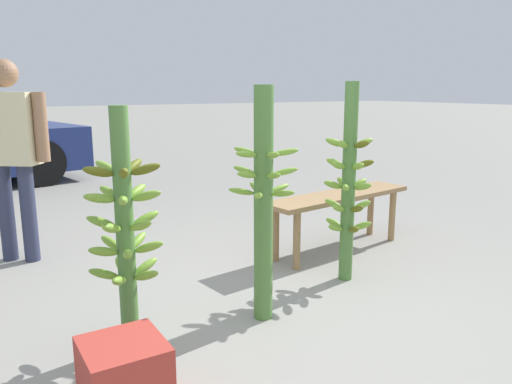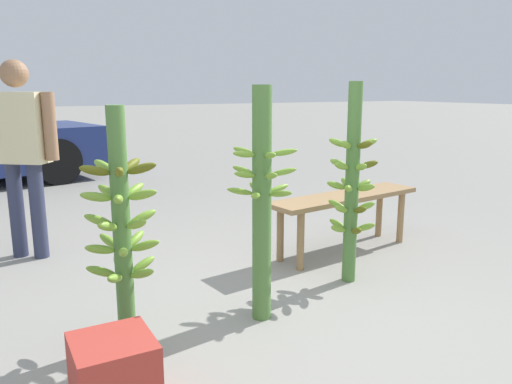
{
  "view_description": "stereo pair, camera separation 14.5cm",
  "coord_description": "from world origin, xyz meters",
  "px_view_note": "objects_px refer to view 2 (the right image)",
  "views": [
    {
      "loc": [
        -1.62,
        -2.34,
        1.44
      ],
      "look_at": [
        0.03,
        0.38,
        0.77
      ],
      "focal_mm": 35.0,
      "sensor_mm": 36.0,
      "label": 1
    },
    {
      "loc": [
        -1.49,
        -2.41,
        1.44
      ],
      "look_at": [
        0.03,
        0.38,
        0.77
      ],
      "focal_mm": 35.0,
      "sensor_mm": 36.0,
      "label": 2
    }
  ],
  "objects_px": {
    "banana_stalk_center": "(262,202)",
    "produce_crate": "(114,376)",
    "vendor_person": "(21,143)",
    "banana_stalk_left": "(122,226)",
    "banana_stalk_right": "(352,185)",
    "market_bench": "(345,204)"
  },
  "relations": [
    {
      "from": "vendor_person",
      "to": "produce_crate",
      "type": "relative_size",
      "value": 4.75
    },
    {
      "from": "banana_stalk_center",
      "to": "vendor_person",
      "type": "relative_size",
      "value": 0.88
    },
    {
      "from": "banana_stalk_left",
      "to": "vendor_person",
      "type": "height_order",
      "value": "vendor_person"
    },
    {
      "from": "banana_stalk_left",
      "to": "market_bench",
      "type": "relative_size",
      "value": 0.87
    },
    {
      "from": "market_bench",
      "to": "vendor_person",
      "type": "bearing_deg",
      "value": 146.79
    },
    {
      "from": "banana_stalk_center",
      "to": "produce_crate",
      "type": "height_order",
      "value": "banana_stalk_center"
    },
    {
      "from": "vendor_person",
      "to": "banana_stalk_left",
      "type": "bearing_deg",
      "value": -42.42
    },
    {
      "from": "banana_stalk_center",
      "to": "market_bench",
      "type": "bearing_deg",
      "value": 31.8
    },
    {
      "from": "banana_stalk_center",
      "to": "banana_stalk_right",
      "type": "xyz_separation_m",
      "value": [
        0.89,
        0.23,
        -0.02
      ]
    },
    {
      "from": "vendor_person",
      "to": "market_bench",
      "type": "xyz_separation_m",
      "value": [
        2.47,
        -1.19,
        -0.55
      ]
    },
    {
      "from": "banana_stalk_left",
      "to": "banana_stalk_center",
      "type": "height_order",
      "value": "banana_stalk_center"
    },
    {
      "from": "banana_stalk_center",
      "to": "vendor_person",
      "type": "height_order",
      "value": "vendor_person"
    },
    {
      "from": "banana_stalk_right",
      "to": "vendor_person",
      "type": "height_order",
      "value": "vendor_person"
    },
    {
      "from": "vendor_person",
      "to": "banana_stalk_center",
      "type": "bearing_deg",
      "value": -21.88
    },
    {
      "from": "banana_stalk_left",
      "to": "market_bench",
      "type": "xyz_separation_m",
      "value": [
        2.13,
        0.73,
        -0.26
      ]
    },
    {
      "from": "banana_stalk_center",
      "to": "produce_crate",
      "type": "bearing_deg",
      "value": -154.06
    },
    {
      "from": "banana_stalk_right",
      "to": "vendor_person",
      "type": "distance_m",
      "value": 2.73
    },
    {
      "from": "banana_stalk_right",
      "to": "market_bench",
      "type": "height_order",
      "value": "banana_stalk_right"
    },
    {
      "from": "banana_stalk_center",
      "to": "banana_stalk_right",
      "type": "relative_size",
      "value": 0.98
    },
    {
      "from": "vendor_person",
      "to": "produce_crate",
      "type": "xyz_separation_m",
      "value": [
        0.14,
        -2.49,
        -0.81
      ]
    },
    {
      "from": "banana_stalk_left",
      "to": "banana_stalk_right",
      "type": "bearing_deg",
      "value": 5.21
    },
    {
      "from": "banana_stalk_left",
      "to": "produce_crate",
      "type": "bearing_deg",
      "value": -109.47
    }
  ]
}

